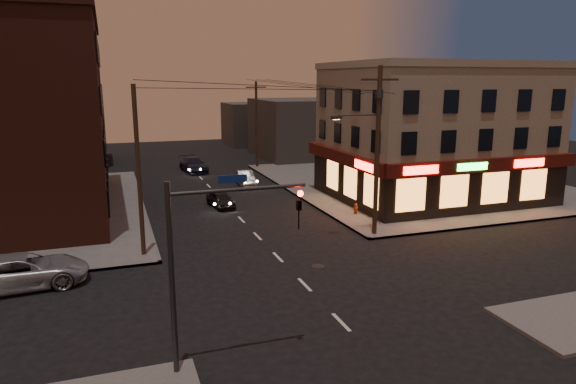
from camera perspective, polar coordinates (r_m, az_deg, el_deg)
name	(u,v)px	position (r m, az deg, el deg)	size (l,w,h in m)	color
ground	(305,285)	(24.29, 1.87, -10.27)	(120.00, 120.00, 0.00)	black
sidewalk_ne	(413,182)	(48.58, 13.70, 1.04)	(24.00, 28.00, 0.15)	#514F4C
pizza_building	(433,132)	(42.10, 15.80, 6.48)	(15.85, 12.85, 10.50)	gray
brick_apartment	(10,120)	(40.49, -28.51, 7.08)	(12.00, 20.00, 13.00)	#4A2117
bg_building_ne_a	(300,128)	(63.18, 1.33, 7.09)	(10.00, 12.00, 7.00)	#3F3D3A
bg_building_nw	(63,128)	(63.31, -23.77, 6.52)	(9.00, 10.00, 8.00)	#3F3D3A
bg_building_ne_b	(254,124)	(75.89, -3.85, 7.58)	(8.00, 8.00, 6.00)	#3F3D3A
utility_pole_main	(376,142)	(30.74, 9.74, 5.50)	(4.20, 0.44, 10.00)	#382619
utility_pole_far	(257,125)	(55.16, -3.52, 7.49)	(0.26, 0.26, 9.00)	#382619
utility_pole_west	(139,172)	(27.83, -16.26, 2.16)	(0.24, 0.24, 9.00)	#382619
traffic_signal	(204,250)	(16.35, -9.30, -6.34)	(4.49, 0.32, 6.47)	#333538
suv_cross	(23,271)	(26.66, -27.35, -7.82)	(2.59, 5.62, 1.56)	#9A9DA3
sedan_near	(221,199)	(38.64, -7.50, -0.82)	(1.39, 3.46, 1.18)	black
sedan_mid	(245,178)	(46.58, -4.80, 1.58)	(1.36, 3.90, 1.29)	slate
sedan_far	(194,165)	(53.91, -10.46, 3.00)	(2.07, 5.10, 1.48)	black
fire_hydrant	(356,208)	(36.14, 7.53, -1.79)	(0.35, 0.35, 0.76)	maroon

